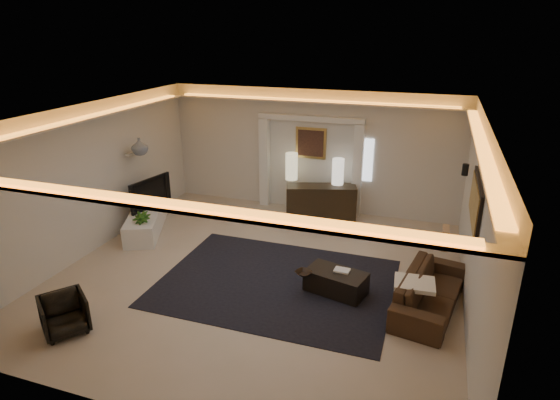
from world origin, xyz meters
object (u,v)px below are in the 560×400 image
(console, at_px, (321,202))
(coffee_table, at_px, (336,282))
(sofa, at_px, (430,291))
(armchair, at_px, (64,315))

(console, xyz_separation_m, coffee_table, (1.04, -3.10, -0.20))
(coffee_table, bearing_deg, sofa, 15.46)
(coffee_table, bearing_deg, armchair, -132.45)
(sofa, xyz_separation_m, coffee_table, (-1.51, -0.04, -0.09))
(console, height_order, sofa, console)
(console, relative_size, armchair, 2.54)
(armchair, bearing_deg, console, 12.69)
(sofa, distance_m, armchair, 5.57)
(sofa, relative_size, coffee_table, 2.05)
(console, bearing_deg, armchair, -131.76)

